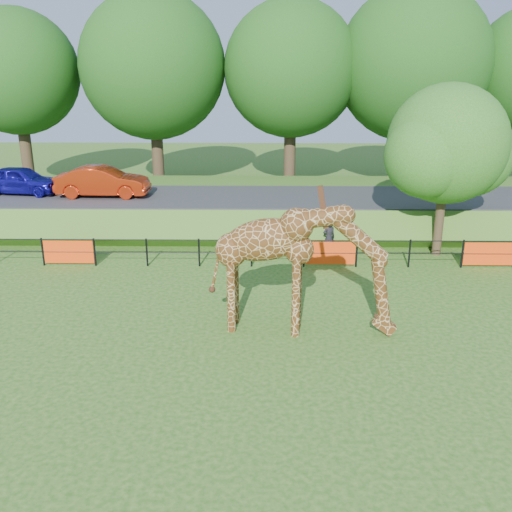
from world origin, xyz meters
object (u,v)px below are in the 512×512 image
Objects in this scene: giraffe at (303,269)px; car_blue at (20,180)px; visitor at (329,238)px; car_red at (103,182)px; tree_east at (449,149)px.

giraffe is 17.56m from car_blue.
car_blue is 2.72× the size of visitor.
giraffe reaches higher than car_red.
car_red is (4.13, -0.53, 0.04)m from car_blue.
giraffe is at bearing -125.04° from car_blue.
giraffe is 3.68× the size of visitor.
tree_east reaches higher than car_red.
car_blue is at bearing 144.18° from giraffe.
visitor is (10.25, -4.39, -1.41)m from car_red.
visitor is (14.38, -4.92, -1.37)m from car_blue.
giraffe is at bearing -129.91° from tree_east.
giraffe is 7.30m from visitor.
tree_east is (6.02, 7.19, 2.38)m from giraffe.
car_red is 2.98× the size of visitor.
car_red is at bearing -40.74° from visitor.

